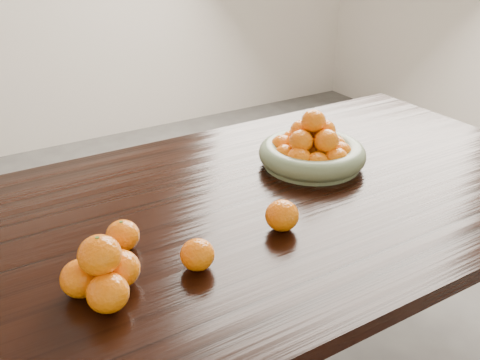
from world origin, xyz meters
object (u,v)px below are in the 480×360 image
loose_orange_0 (123,235)px  orange_pyramid (102,273)px  dining_table (237,235)px  fruit_bowl (312,150)px

loose_orange_0 → orange_pyramid: bearing=-123.3°
orange_pyramid → dining_table: bearing=23.5°
orange_pyramid → loose_orange_0: orange_pyramid is taller
dining_table → loose_orange_0: loose_orange_0 is taller
fruit_bowl → loose_orange_0: 0.64m
dining_table → fruit_bowl: (0.31, 0.09, 0.14)m
loose_orange_0 → dining_table: bearing=7.3°
fruit_bowl → orange_pyramid: size_ratio=2.02×
fruit_bowl → loose_orange_0: bearing=-167.9°
dining_table → orange_pyramid: 0.46m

